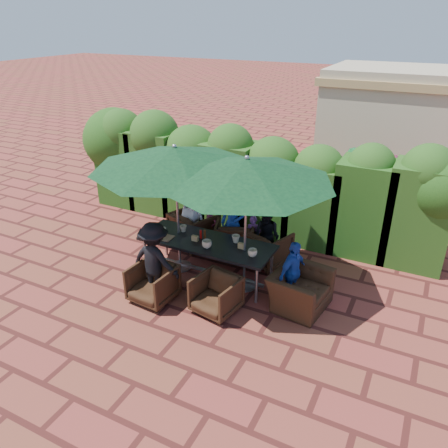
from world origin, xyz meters
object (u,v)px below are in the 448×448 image
at_px(umbrella_left, 175,158).
at_px(umbrella_right, 247,170).
at_px(chair_near_left, 153,282).
at_px(chair_far_left, 194,227).
at_px(dining_table, 207,245).
at_px(chair_far_right, 268,246).
at_px(chair_near_right, 216,293).
at_px(chair_far_mid, 235,236).
at_px(chair_end_right, 300,284).

distance_m(umbrella_left, umbrella_right, 1.39).
relative_size(umbrella_left, umbrella_right, 1.02).
xyz_separation_m(umbrella_right, chair_near_left, (-1.23, -1.08, -1.86)).
bearing_deg(chair_far_left, dining_table, 152.12).
height_order(chair_far_right, chair_near_right, chair_far_right).
distance_m(chair_far_mid, chair_near_right, 2.00).
height_order(dining_table, chair_far_right, chair_far_right).
bearing_deg(umbrella_right, chair_near_left, -138.57).
xyz_separation_m(umbrella_right, chair_far_mid, (-0.67, 1.04, -1.81)).
distance_m(umbrella_right, chair_far_mid, 2.19).
bearing_deg(umbrella_right, umbrella_left, 178.07).
distance_m(umbrella_right, chair_near_right, 2.07).
distance_m(chair_far_right, chair_near_left, 2.41).
bearing_deg(umbrella_right, chair_far_mid, 122.87).
xyz_separation_m(umbrella_right, chair_far_left, (-1.59, 0.96, -1.79)).
bearing_deg(chair_end_right, chair_far_mid, 64.14).
height_order(chair_near_left, chair_end_right, chair_end_right).
xyz_separation_m(chair_far_right, chair_near_left, (-1.30, -2.03, -0.03)).
bearing_deg(umbrella_left, chair_near_left, -81.85).
xyz_separation_m(umbrella_right, chair_far_right, (0.07, 0.95, -1.83)).
bearing_deg(chair_far_right, chair_end_right, 152.38).
bearing_deg(chair_far_mid, umbrella_left, 34.32).
relative_size(umbrella_left, chair_near_left, 4.18).
bearing_deg(dining_table, chair_far_left, 130.85).
relative_size(dining_table, chair_end_right, 2.54).
distance_m(umbrella_right, chair_far_right, 2.06).
relative_size(chair_far_left, chair_far_right, 1.09).
xyz_separation_m(chair_far_mid, chair_far_right, (0.74, -0.09, -0.02)).
bearing_deg(umbrella_right, chair_far_left, 148.97).
height_order(chair_far_mid, chair_far_right, chair_far_mid).
bearing_deg(chair_near_right, chair_far_mid, 116.35).
height_order(umbrella_left, umbrella_right, same).
relative_size(chair_far_left, chair_near_right, 1.20).
height_order(umbrella_left, chair_end_right, umbrella_left).
distance_m(chair_far_left, chair_near_right, 2.37).
bearing_deg(dining_table, chair_far_right, 49.55).
height_order(umbrella_right, chair_far_right, umbrella_right).
distance_m(dining_table, chair_near_right, 1.13).
bearing_deg(chair_far_left, umbrella_left, 123.98).
height_order(chair_near_right, chair_end_right, chair_end_right).
distance_m(chair_near_left, chair_end_right, 2.49).
relative_size(umbrella_left, chair_far_right, 3.90).
relative_size(chair_far_right, chair_near_right, 1.10).
bearing_deg(chair_far_left, chair_near_right, 150.14).
relative_size(umbrella_right, chair_far_right, 3.81).
distance_m(chair_far_right, chair_end_right, 1.47).
bearing_deg(chair_near_left, dining_table, 70.66).
height_order(chair_far_left, chair_end_right, chair_end_right).
xyz_separation_m(chair_far_right, chair_near_right, (-0.18, -1.83, -0.03)).
distance_m(umbrella_right, chair_far_left, 2.58).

